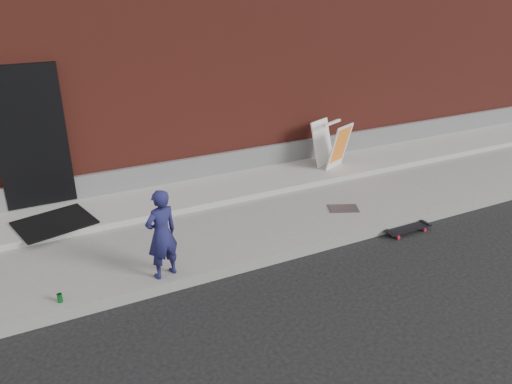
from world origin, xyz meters
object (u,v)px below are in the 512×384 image
child (162,234)px  pizza_sign (332,144)px  skateboard (408,229)px  soda_can (60,298)px

child → pizza_sign: child is taller
skateboard → pizza_sign: (0.22, 2.48, 0.63)m
child → skateboard: (3.83, -0.32, -0.68)m
skateboard → soda_can: (-5.11, 0.31, 0.13)m
child → skateboard: bearing=159.2°
soda_can → skateboard: bearing=-3.5°
soda_can → child: bearing=0.4°
child → soda_can: child is taller
pizza_sign → soda_can: pizza_sign is taller
pizza_sign → skateboard: bearing=-95.0°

